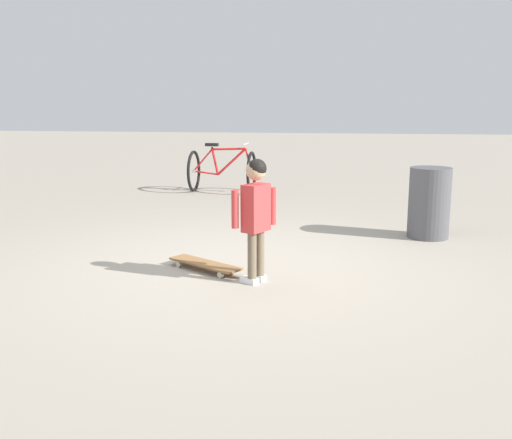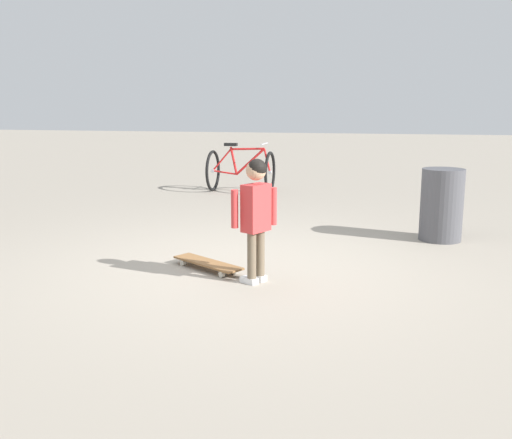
% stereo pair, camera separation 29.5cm
% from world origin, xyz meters
% --- Properties ---
extents(ground_plane, '(50.00, 50.00, 0.00)m').
position_xyz_m(ground_plane, '(0.00, 0.00, 0.00)').
color(ground_plane, '#9E9384').
extents(child_person, '(0.35, 0.28, 1.06)m').
position_xyz_m(child_person, '(0.18, -0.45, 0.66)').
color(child_person, brown).
rests_on(child_person, ground).
extents(skateboard, '(0.76, 0.57, 0.07)m').
position_xyz_m(skateboard, '(-0.33, -0.17, 0.06)').
color(skateboard, olive).
rests_on(skateboard, ground).
extents(bicycle_near, '(1.09, 0.74, 0.85)m').
position_xyz_m(bicycle_near, '(-1.17, 4.53, 0.38)').
color(bicycle_near, black).
rests_on(bicycle_near, ground).
extents(trash_bin, '(0.46, 0.46, 0.80)m').
position_xyz_m(trash_bin, '(1.87, 1.52, 0.40)').
color(trash_bin, '#4C4C51').
rests_on(trash_bin, ground).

